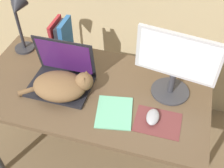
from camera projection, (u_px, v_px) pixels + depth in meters
name	position (u px, v px, depth m)	size (l,w,h in m)	color
desk	(93.00, 97.00, 1.67)	(1.34, 0.71, 0.74)	brown
laptop	(62.00, 77.00, 1.61)	(0.35, 0.26, 0.27)	black
cat	(62.00, 85.00, 1.54)	(0.41, 0.25, 0.14)	brown
external_monitor	(176.00, 64.00, 1.45)	(0.43, 0.22, 0.39)	#333338
mousepad	(158.00, 122.00, 1.44)	(0.24, 0.18, 0.00)	brown
computer_mouse	(153.00, 117.00, 1.44)	(0.07, 0.11, 0.03)	#99999E
book_row	(62.00, 39.00, 1.76)	(0.09, 0.17, 0.25)	maroon
desk_lamp	(18.00, 16.00, 1.66)	(0.17, 0.17, 0.41)	#28282D
notepad	(114.00, 112.00, 1.48)	(0.22, 0.25, 0.01)	#6BBC93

